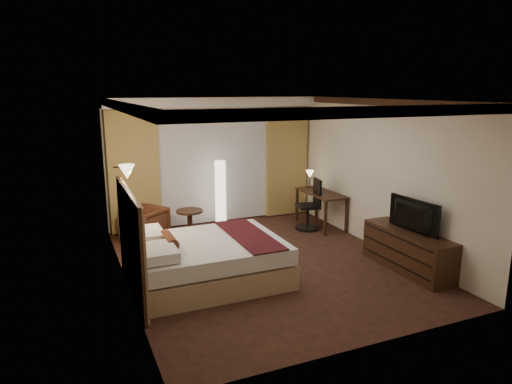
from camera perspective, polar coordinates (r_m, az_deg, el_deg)
name	(u,v)px	position (r m, az deg, el deg)	size (l,w,h in m)	color
floor	(265,263)	(7.76, 1.18, -8.92)	(4.50, 5.50, 0.01)	black
ceiling	(266,100)	(7.21, 1.28, 11.44)	(4.50, 5.50, 0.01)	white
back_wall	(213,161)	(9.89, -5.40, 3.91)	(4.50, 0.02, 2.70)	white
left_wall	(122,198)	(6.77, -16.37, -0.71)	(0.02, 5.50, 2.70)	white
right_wall	(379,175)	(8.53, 15.13, 2.09)	(0.02, 5.50, 2.70)	white
crown_molding	(266,104)	(7.21, 1.28, 10.96)	(4.50, 5.50, 0.12)	black
soffit	(216,102)	(9.54, -5.08, 11.13)	(4.50, 0.50, 0.20)	white
curtain_sheer	(214,166)	(9.84, -5.24, 3.27)	(2.48, 0.04, 2.45)	silver
curtain_left_drape	(134,172)	(9.40, -15.03, 2.43)	(1.00, 0.14, 2.45)	tan
curtain_right_drape	(286,161)	(10.43, 3.80, 3.83)	(1.00, 0.14, 2.45)	tan
wall_sconce	(127,172)	(7.31, -15.84, 2.45)	(0.24, 0.24, 0.24)	white
bed	(208,260)	(7.04, -5.97, -8.49)	(2.22, 1.73, 0.65)	white
headboard	(131,243)	(6.67, -15.31, -6.21)	(0.12, 2.03, 1.50)	tan
armchair	(144,223)	(9.02, -13.78, -3.74)	(0.70, 0.65, 0.72)	#4E3017
side_table	(190,224)	(9.01, -8.25, -4.01)	(0.52, 0.52, 0.57)	black
floor_lamp	(221,195)	(9.49, -4.45, -0.33)	(0.30, 0.30, 1.44)	white
desk	(321,209)	(9.75, 8.09, -2.16)	(0.55, 1.28, 0.75)	black
desk_lamp	(310,180)	(10.04, 6.74, 1.51)	(0.18, 0.18, 0.34)	#FFD899
office_chair	(308,204)	(9.50, 6.51, -1.54)	(0.51, 0.51, 1.06)	black
dresser	(408,250)	(7.79, 18.45, -6.95)	(0.50, 1.68, 0.65)	black
television	(409,214)	(7.59, 18.60, -2.62)	(1.00, 0.57, 0.13)	black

